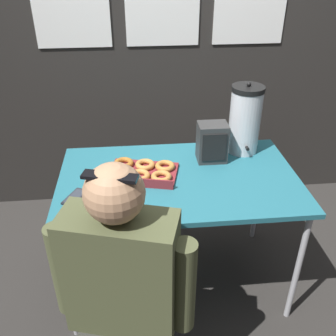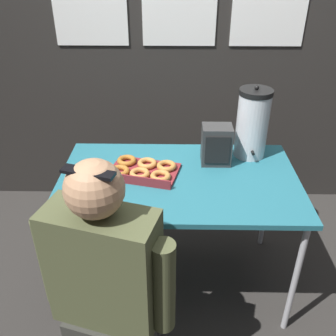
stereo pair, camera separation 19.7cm
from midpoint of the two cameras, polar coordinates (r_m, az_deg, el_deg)
The scene contains 8 objects.
ground_plane at distance 2.50m, azimuth 3.73°, elevation -16.47°, with size 12.00×12.00×0.00m, color #2D2B28.
back_wall at distance 2.74m, azimuth 3.86°, elevation 19.80°, with size 6.00×0.11×2.61m.
folding_table at distance 2.03m, azimuth 4.40°, elevation -2.78°, with size 1.28×0.78×0.76m.
donut_box at distance 2.02m, azimuth -1.03°, elevation -0.39°, with size 0.41×0.33×0.05m.
coffee_urn at distance 2.21m, azimuth 15.26°, elevation 6.51°, with size 0.19×0.21×0.42m.
cell_phone at distance 1.92m, azimuth -11.37°, elevation -3.53°, with size 0.13×0.16×0.01m.
space_heater at distance 2.12m, azimuth 10.05°, elevation 3.42°, with size 0.16×0.13×0.22m.
person_seated at distance 1.66m, azimuth -5.78°, elevation -18.53°, with size 0.58×0.33×1.21m.
Camera 2 is at (-0.03, -1.69, 1.84)m, focal length 40.00 mm.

